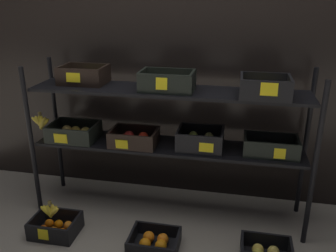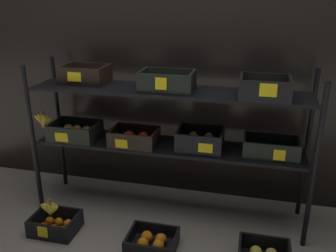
{
  "view_description": "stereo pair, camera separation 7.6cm",
  "coord_description": "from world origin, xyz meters",
  "px_view_note": "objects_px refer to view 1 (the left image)",
  "views": [
    {
      "loc": [
        0.46,
        -2.26,
        1.53
      ],
      "look_at": [
        0.0,
        0.0,
        0.67
      ],
      "focal_mm": 38.67,
      "sensor_mm": 36.0,
      "label": 1
    },
    {
      "loc": [
        0.54,
        -2.24,
        1.53
      ],
      "look_at": [
        0.0,
        0.0,
        0.67
      ],
      "focal_mm": 38.67,
      "sensor_mm": 36.0,
      "label": 2
    }
  ],
  "objects_px": {
    "display_rack": "(165,119)",
    "banana_bunch_loose": "(50,211)",
    "crate_ground_tangerine": "(56,227)",
    "crate_ground_orange": "(154,242)"
  },
  "relations": [
    {
      "from": "display_rack",
      "to": "banana_bunch_loose",
      "type": "relative_size",
      "value": 13.68
    },
    {
      "from": "crate_ground_tangerine",
      "to": "banana_bunch_loose",
      "type": "xyz_separation_m",
      "value": [
        -0.02,
        -0.01,
        0.13
      ]
    },
    {
      "from": "display_rack",
      "to": "crate_ground_tangerine",
      "type": "bearing_deg",
      "value": -148.18
    },
    {
      "from": "crate_ground_orange",
      "to": "banana_bunch_loose",
      "type": "xyz_separation_m",
      "value": [
        -0.7,
        0.01,
        0.13
      ]
    },
    {
      "from": "crate_ground_orange",
      "to": "banana_bunch_loose",
      "type": "distance_m",
      "value": 0.71
    },
    {
      "from": "display_rack",
      "to": "crate_ground_orange",
      "type": "xyz_separation_m",
      "value": [
        0.02,
        -0.42,
        -0.68
      ]
    },
    {
      "from": "crate_ground_tangerine",
      "to": "banana_bunch_loose",
      "type": "relative_size",
      "value": 2.06
    },
    {
      "from": "crate_ground_tangerine",
      "to": "banana_bunch_loose",
      "type": "distance_m",
      "value": 0.13
    },
    {
      "from": "crate_ground_orange",
      "to": "banana_bunch_loose",
      "type": "height_order",
      "value": "banana_bunch_loose"
    },
    {
      "from": "banana_bunch_loose",
      "to": "crate_ground_orange",
      "type": "bearing_deg",
      "value": -0.58
    }
  ]
}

